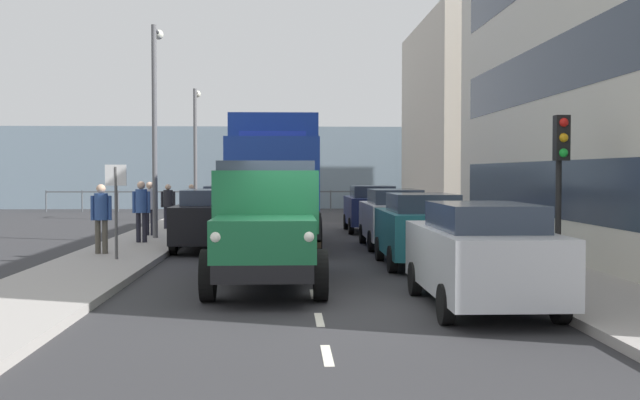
% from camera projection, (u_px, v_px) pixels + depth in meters
% --- Properties ---
extents(ground_plane, '(80.00, 80.00, 0.00)m').
position_uv_depth(ground_plane, '(303.00, 246.00, 23.31)').
color(ground_plane, '#2D2D30').
extents(sidewalk_left, '(2.41, 43.01, 0.15)m').
position_uv_depth(sidewalk_left, '(462.00, 243.00, 23.51)').
color(sidewalk_left, '#9E9993').
rests_on(sidewalk_left, ground_plane).
extents(sidewalk_right, '(2.41, 43.01, 0.15)m').
position_uv_depth(sidewalk_right, '(141.00, 244.00, 23.10)').
color(sidewalk_right, '#9E9993').
rests_on(sidewalk_right, ground_plane).
extents(road_centreline_markings, '(0.12, 37.99, 0.01)m').
position_uv_depth(road_centreline_markings, '(304.00, 249.00, 22.27)').
color(road_centreline_markings, silver).
rests_on(road_centreline_markings, ground_plane).
extents(building_far_block, '(7.90, 11.96, 9.52)m').
position_uv_depth(building_far_block, '(499.00, 121.00, 38.24)').
color(building_far_block, beige).
rests_on(building_far_block, ground_plane).
extents(sea_horizon, '(80.00, 0.80, 5.00)m').
position_uv_depth(sea_horizon, '(295.00, 168.00, 47.69)').
color(sea_horizon, gray).
rests_on(sea_horizon, ground_plane).
extents(seawall_railing, '(28.08, 0.08, 1.20)m').
position_uv_depth(seawall_railing, '(296.00, 195.00, 44.15)').
color(seawall_railing, '#4C5156').
rests_on(seawall_railing, ground_plane).
extents(truck_vintage_green, '(2.17, 5.64, 2.43)m').
position_uv_depth(truck_vintage_green, '(266.00, 227.00, 14.62)').
color(truck_vintage_green, black).
rests_on(truck_vintage_green, ground_plane).
extents(lorry_cargo_blue, '(2.58, 8.20, 3.87)m').
position_uv_depth(lorry_cargo_blue, '(274.00, 177.00, 23.29)').
color(lorry_cargo_blue, '#193899').
rests_on(lorry_cargo_blue, ground_plane).
extents(car_silver_kerbside_near, '(1.87, 4.38, 1.72)m').
position_uv_depth(car_silver_kerbside_near, '(481.00, 254.00, 12.61)').
color(car_silver_kerbside_near, '#B7BABF').
rests_on(car_silver_kerbside_near, ground_plane).
extents(car_teal_kerbside_1, '(1.84, 3.82, 1.72)m').
position_uv_depth(car_teal_kerbside_1, '(421.00, 229.00, 18.28)').
color(car_teal_kerbside_1, '#1E6670').
rests_on(car_teal_kerbside_1, ground_plane).
extents(car_white_kerbside_2, '(1.77, 4.11, 1.72)m').
position_uv_depth(car_white_kerbside_2, '(394.00, 217.00, 22.90)').
color(car_white_kerbside_2, white).
rests_on(car_white_kerbside_2, ground_plane).
extents(car_navy_kerbside_3, '(1.90, 3.81, 1.72)m').
position_uv_depth(car_navy_kerbside_3, '(372.00, 208.00, 28.91)').
color(car_navy_kerbside_3, navy).
rests_on(car_navy_kerbside_3, ground_plane).
extents(car_black_oppositeside_0, '(1.94, 4.32, 1.72)m').
position_uv_depth(car_black_oppositeside_0, '(211.00, 218.00, 22.24)').
color(car_black_oppositeside_0, black).
rests_on(car_black_oppositeside_0, ground_plane).
extents(car_grey_oppositeside_1, '(1.95, 4.18, 1.72)m').
position_uv_depth(car_grey_oppositeside_1, '(227.00, 209.00, 28.28)').
color(car_grey_oppositeside_1, slate).
rests_on(car_grey_oppositeside_1, ground_plane).
extents(car_maroon_oppositeside_2, '(1.82, 4.60, 1.72)m').
position_uv_depth(car_maroon_oppositeside_2, '(238.00, 202.00, 34.57)').
color(car_maroon_oppositeside_2, maroon).
rests_on(car_maroon_oppositeside_2, ground_plane).
extents(pedestrian_in_dark_coat, '(0.53, 0.34, 1.77)m').
position_uv_depth(pedestrian_in_dark_coat, '(101.00, 213.00, 19.70)').
color(pedestrian_in_dark_coat, '#4C473D').
rests_on(pedestrian_in_dark_coat, sidewalk_right).
extents(pedestrian_couple_b, '(0.53, 0.34, 1.81)m').
position_uv_depth(pedestrian_couple_b, '(141.00, 206.00, 22.90)').
color(pedestrian_couple_b, black).
rests_on(pedestrian_couple_b, sidewalk_right).
extents(pedestrian_strolling, '(0.53, 0.34, 1.76)m').
position_uv_depth(pedestrian_strolling, '(150.00, 204.00, 25.45)').
color(pedestrian_strolling, black).
rests_on(pedestrian_strolling, sidewalk_right).
extents(pedestrian_by_lamp, '(0.53, 0.34, 1.63)m').
position_uv_depth(pedestrian_by_lamp, '(168.00, 203.00, 28.44)').
color(pedestrian_by_lamp, black).
rests_on(pedestrian_by_lamp, sidewalk_right).
extents(pedestrian_near_railing, '(0.53, 0.34, 1.60)m').
position_uv_depth(pedestrian_near_railing, '(191.00, 201.00, 30.39)').
color(pedestrian_near_railing, black).
rests_on(pedestrian_near_railing, sidewalk_right).
extents(traffic_light_near, '(0.28, 0.41, 3.20)m').
position_uv_depth(traffic_light_near, '(561.00, 159.00, 15.47)').
color(traffic_light_near, black).
rests_on(traffic_light_near, sidewalk_left).
extents(lamp_post_promenade, '(0.32, 1.14, 6.69)m').
position_uv_depth(lamp_post_promenade, '(155.00, 112.00, 24.52)').
color(lamp_post_promenade, '#59595B').
rests_on(lamp_post_promenade, sidewalk_right).
extents(lamp_post_far, '(0.32, 1.14, 5.84)m').
position_uv_depth(lamp_post_far, '(196.00, 140.00, 35.20)').
color(lamp_post_far, '#59595B').
rests_on(lamp_post_far, sidewalk_right).
extents(street_sign, '(0.50, 0.07, 2.25)m').
position_uv_depth(street_sign, '(116.00, 195.00, 18.44)').
color(street_sign, '#4C4C4C').
rests_on(street_sign, sidewalk_right).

